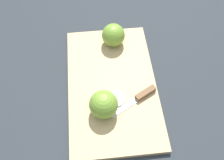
# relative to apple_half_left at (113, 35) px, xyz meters

# --- Properties ---
(ground_plane) EXTENTS (4.00, 4.00, 0.00)m
(ground_plane) POSITION_rel_apple_half_left_xyz_m (0.16, -0.04, -0.05)
(ground_plane) COLOR #282D33
(cutting_board) EXTENTS (0.46, 0.31, 0.02)m
(cutting_board) POSITION_rel_apple_half_left_xyz_m (0.16, -0.04, -0.04)
(cutting_board) COLOR tan
(cutting_board) RESTS_ON ground_plane
(apple_half_left) EXTENTS (0.07, 0.07, 0.07)m
(apple_half_left) POSITION_rel_apple_half_left_xyz_m (0.00, 0.00, 0.00)
(apple_half_left) COLOR olive
(apple_half_left) RESTS_ON cutting_board
(apple_half_right) EXTENTS (0.08, 0.08, 0.08)m
(apple_half_right) POSITION_rel_apple_half_left_xyz_m (0.24, -0.08, 0.00)
(apple_half_right) COLOR olive
(apple_half_right) RESTS_ON cutting_board
(knife) EXTENTS (0.07, 0.15, 0.02)m
(knife) POSITION_rel_apple_half_left_xyz_m (0.22, 0.03, -0.03)
(knife) COLOR silver
(knife) RESTS_ON cutting_board
(apple_slice) EXTENTS (0.05, 0.05, 0.01)m
(apple_slice) POSITION_rel_apple_half_left_xyz_m (0.21, -0.04, -0.03)
(apple_slice) COLOR beige
(apple_slice) RESTS_ON cutting_board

